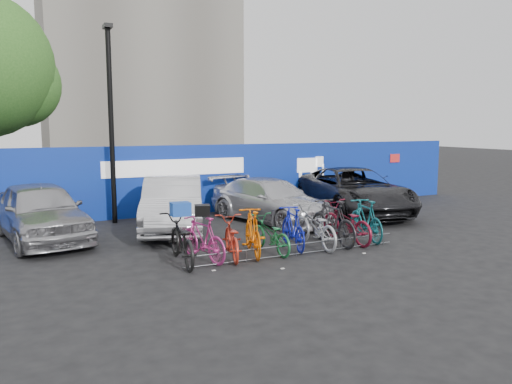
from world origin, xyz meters
TOP-DOWN VIEW (x-y plane):
  - ground at (0.00, 0.00)m, footprint 100.00×100.00m
  - hoarding at (0.01, 6.00)m, footprint 22.00×0.18m
  - lamppost at (-3.20, 5.40)m, footprint 0.25×0.50m
  - bike_rack at (-0.00, -0.60)m, footprint 5.60×0.03m
  - car_0 at (-5.40, 3.70)m, footprint 2.69×4.94m
  - car_1 at (-1.82, 3.55)m, footprint 2.99×5.01m
  - car_2 at (1.40, 3.50)m, footprint 3.12×5.06m
  - car_3 at (4.72, 3.62)m, footprint 3.63×6.10m
  - bike_0 at (-2.67, -0.09)m, footprint 0.87×2.13m
  - bike_1 at (-2.15, -0.07)m, footprint 0.93×1.82m
  - bike_2 at (-1.47, -0.10)m, footprint 1.05×1.92m
  - bike_3 at (-0.90, -0.09)m, footprint 0.97×1.93m
  - bike_4 at (-0.43, -0.07)m, footprint 0.73×1.77m
  - bike_5 at (0.27, 0.05)m, footprint 0.85×1.84m
  - bike_6 at (0.86, -0.03)m, footprint 0.78×2.04m
  - bike_7 at (1.42, 0.00)m, footprint 0.59×1.99m
  - bike_8 at (1.88, 0.06)m, footprint 0.78×2.07m
  - bike_9 at (2.50, 0.02)m, footprint 0.86×1.93m
  - cargo_crate at (-2.67, -0.09)m, footprint 0.43×0.33m
  - cargo_topcase at (-2.15, -0.07)m, footprint 0.41×0.38m

SIDE VIEW (x-z plane):
  - ground at x=0.00m, z-range 0.00..0.00m
  - bike_rack at x=0.00m, z-range 0.01..0.31m
  - bike_4 at x=-0.43m, z-range 0.00..0.91m
  - bike_2 at x=-1.47m, z-range 0.00..0.96m
  - bike_1 at x=-2.15m, z-range 0.00..1.05m
  - bike_6 at x=0.86m, z-range 0.00..1.06m
  - bike_5 at x=0.27m, z-range 0.00..1.07m
  - bike_8 at x=1.88m, z-range 0.00..1.08m
  - bike_0 at x=-2.67m, z-range 0.00..1.09m
  - bike_9 at x=2.50m, z-range 0.00..1.12m
  - bike_3 at x=-0.90m, z-range 0.00..1.12m
  - bike_7 at x=1.42m, z-range 0.00..1.19m
  - car_2 at x=1.40m, z-range 0.00..1.37m
  - car_1 at x=-1.82m, z-range 0.00..1.56m
  - car_3 at x=4.72m, z-range 0.00..1.59m
  - car_0 at x=-5.40m, z-range 0.00..1.59m
  - cargo_topcase at x=-2.15m, z-range 1.05..1.30m
  - hoarding at x=0.01m, z-range 0.00..2.40m
  - cargo_crate at x=-2.67m, z-range 1.09..1.39m
  - lamppost at x=-3.20m, z-range 0.22..6.33m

